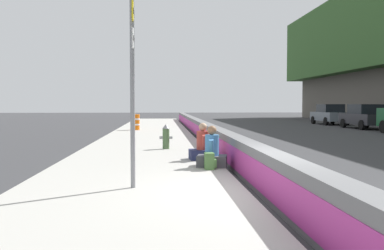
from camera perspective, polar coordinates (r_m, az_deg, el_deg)
ground_plane at (r=8.12m, az=10.73°, el=-9.57°), size 160.00×160.00×0.00m
sidewalk_strip at (r=7.87m, az=-8.54°, el=-9.43°), size 80.00×4.40×0.14m
jersey_barrier at (r=8.04m, az=10.73°, el=-6.62°), size 76.00×0.45×0.85m
route_sign_post at (r=8.33m, az=-7.73°, el=6.07°), size 0.44×0.09×3.60m
fire_hydrant at (r=15.50m, az=-3.41°, el=-1.46°), size 0.26×0.46×0.88m
seated_person_foreground at (r=11.15m, az=2.61°, el=-3.75°), size 0.76×0.85×1.04m
seated_person_middle at (r=12.54m, az=1.42°, el=-3.01°), size 0.69×0.79×1.05m
backpack at (r=10.68m, az=2.32°, el=-4.73°), size 0.32×0.28×0.40m
construction_barrel at (r=26.96m, az=-7.39°, el=0.38°), size 0.54×0.54×0.95m
parked_car_midline at (r=32.76m, az=21.55°, el=1.05°), size 4.52×1.99×1.71m
parked_car_far at (r=38.56m, az=17.49°, el=1.34°), size 4.52×1.98×1.71m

